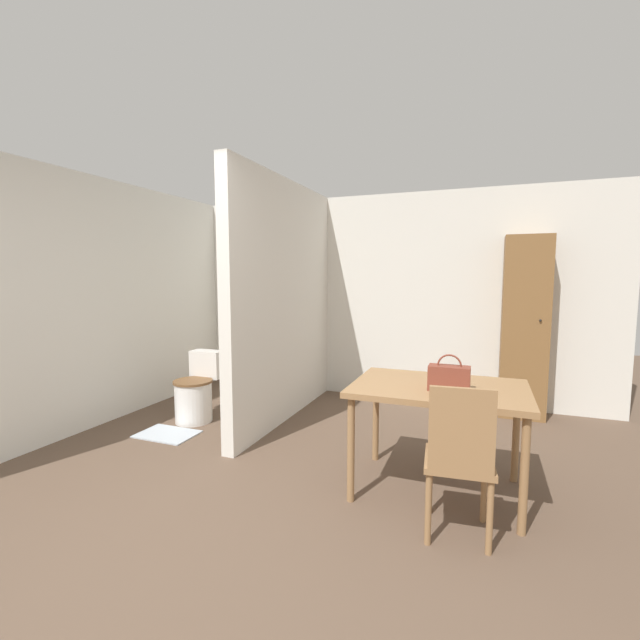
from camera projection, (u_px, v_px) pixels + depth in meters
ground_plane at (194, 576)px, 2.17m from camera, size 16.00×16.00×0.00m
wall_back at (372, 297)px, 5.39m from camera, size 5.58×0.12×2.50m
wall_left at (113, 301)px, 4.53m from camera, size 0.12×4.55×2.50m
partition_wall at (285, 301)px, 4.51m from camera, size 0.12×2.27×2.50m
dining_table at (439, 397)px, 2.97m from camera, size 1.17×0.82×0.76m
wooden_chair at (459, 457)px, 2.42m from camera, size 0.42×0.42×0.92m
toilet at (197, 392)px, 4.50m from camera, size 0.40×0.55×0.71m
handbag at (449, 378)px, 2.82m from camera, size 0.27×0.12×0.24m
wooden_cabinet at (525, 327)px, 4.56m from camera, size 0.46×0.37×1.94m
bath_mat at (167, 434)px, 4.10m from camera, size 0.55×0.38×0.01m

